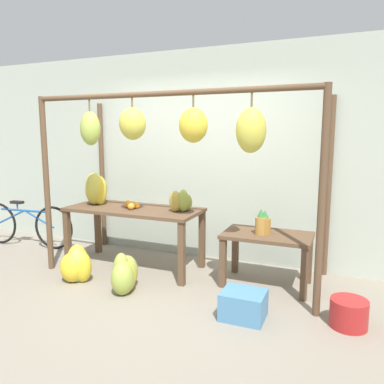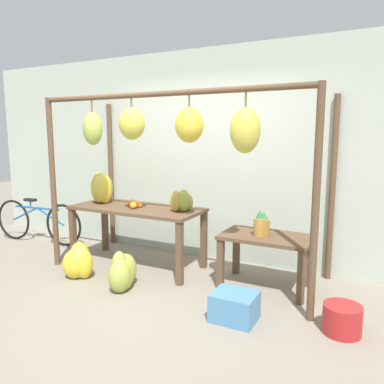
# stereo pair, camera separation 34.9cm
# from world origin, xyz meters

# --- Properties ---
(ground_plane) EXTENTS (20.00, 20.00, 0.00)m
(ground_plane) POSITION_xyz_m (0.00, 0.00, 0.00)
(ground_plane) COLOR gray
(shop_wall_back) EXTENTS (8.00, 0.08, 2.80)m
(shop_wall_back) POSITION_xyz_m (0.00, 1.59, 1.40)
(shop_wall_back) COLOR #B7C1B2
(shop_wall_back) RESTS_ON ground_plane
(stall_awning) EXTENTS (3.29, 1.30, 2.14)m
(stall_awning) POSITION_xyz_m (0.08, 0.51, 1.61)
(stall_awning) COLOR brown
(stall_awning) RESTS_ON ground_plane
(display_table_main) EXTENTS (1.71, 0.73, 0.77)m
(display_table_main) POSITION_xyz_m (-0.66, 0.83, 0.67)
(display_table_main) COLOR brown
(display_table_main) RESTS_ON ground_plane
(display_table_side) EXTENTS (0.97, 0.59, 0.60)m
(display_table_side) POSITION_xyz_m (1.02, 0.90, 0.48)
(display_table_side) COLOR brown
(display_table_side) RESTS_ON ground_plane
(banana_pile_on_table) EXTENTS (0.40, 0.46, 0.42)m
(banana_pile_on_table) POSITION_xyz_m (-1.24, 0.87, 0.97)
(banana_pile_on_table) COLOR gold
(banana_pile_on_table) RESTS_ON display_table_main
(orange_pile) EXTENTS (0.21, 0.19, 0.10)m
(orange_pile) POSITION_xyz_m (-0.66, 0.78, 0.82)
(orange_pile) COLOR orange
(orange_pile) RESTS_ON display_table_main
(pineapple_cluster) EXTENTS (0.17, 0.16, 0.29)m
(pineapple_cluster) POSITION_xyz_m (0.98, 0.86, 0.72)
(pineapple_cluster) COLOR #B27F38
(pineapple_cluster) RESTS_ON display_table_side
(banana_pile_ground_left) EXTENTS (0.40, 0.40, 0.43)m
(banana_pile_ground_left) POSITION_xyz_m (-1.02, 0.16, 0.19)
(banana_pile_ground_left) COLOR yellow
(banana_pile_ground_left) RESTS_ON ground_plane
(banana_pile_ground_right) EXTENTS (0.37, 0.50, 0.43)m
(banana_pile_ground_right) POSITION_xyz_m (-0.36, 0.13, 0.19)
(banana_pile_ground_right) COLOR gold
(banana_pile_ground_right) RESTS_ON ground_plane
(fruit_crate_white) EXTENTS (0.40, 0.34, 0.26)m
(fruit_crate_white) POSITION_xyz_m (0.99, 0.05, 0.13)
(fruit_crate_white) COLOR #4C84B2
(fruit_crate_white) RESTS_ON ground_plane
(blue_bucket) EXTENTS (0.33, 0.33, 0.25)m
(blue_bucket) POSITION_xyz_m (1.89, 0.25, 0.13)
(blue_bucket) COLOR #AD2323
(blue_bucket) RESTS_ON ground_plane
(parked_bicycle) EXTENTS (1.65, 0.21, 0.69)m
(parked_bicycle) POSITION_xyz_m (-2.66, 0.96, 0.34)
(parked_bicycle) COLOR black
(parked_bicycle) RESTS_ON ground_plane
(papaya_pile) EXTENTS (0.27, 0.32, 0.27)m
(papaya_pile) POSITION_xyz_m (-0.02, 0.89, 0.90)
(papaya_pile) COLOR #B2993D
(papaya_pile) RESTS_ON display_table_main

